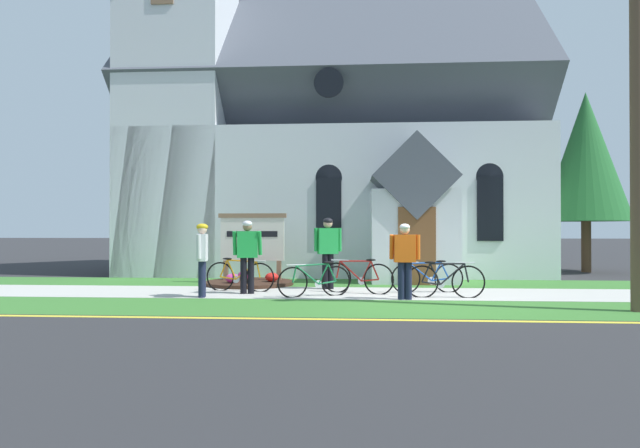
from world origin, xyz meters
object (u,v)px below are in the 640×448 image
(cyclist_in_white_jersey, at_px, (247,251))
(cyclist_in_orange_jersey, at_px, (328,247))
(bicycle_silver, at_px, (428,277))
(utility_pole, at_px, (631,42))
(bicycle_white, at_px, (445,281))
(cyclist_in_green_jersey, at_px, (202,254))
(church_sign, at_px, (252,239))
(bicycle_blue, at_px, (358,277))
(cyclist_in_blue_jersey, at_px, (405,256))
(roadside_conifer, at_px, (586,157))
(bicycle_green, at_px, (240,276))
(bicycle_red, at_px, (315,280))

(cyclist_in_white_jersey, height_order, cyclist_in_orange_jersey, cyclist_in_orange_jersey)
(bicycle_silver, distance_m, utility_pole, 6.28)
(bicycle_white, bearing_deg, cyclist_in_white_jersey, 174.81)
(bicycle_silver, bearing_deg, cyclist_in_green_jersey, -166.36)
(church_sign, distance_m, cyclist_in_orange_jersey, 2.56)
(church_sign, distance_m, bicycle_blue, 3.72)
(cyclist_in_blue_jersey, relative_size, utility_pole, 0.18)
(church_sign, height_order, roadside_conifer, roadside_conifer)
(utility_pole, height_order, roadside_conifer, utility_pole)
(bicycle_green, xyz_separation_m, bicycle_blue, (2.85, -0.23, 0.01))
(roadside_conifer, bearing_deg, bicycle_red, -140.26)
(church_sign, distance_m, bicycle_white, 5.66)
(bicycle_silver, height_order, cyclist_in_green_jersey, cyclist_in_green_jersey)
(bicycle_green, height_order, utility_pole, utility_pole)
(bicycle_red, height_order, roadside_conifer, roadside_conifer)
(bicycle_silver, bearing_deg, cyclist_in_white_jersey, -172.68)
(bicycle_blue, height_order, utility_pole, utility_pole)
(church_sign, xyz_separation_m, bicycle_green, (0.07, -1.93, -0.86))
(church_sign, xyz_separation_m, bicycle_white, (4.81, -2.85, -0.85))
(church_sign, distance_m, bicycle_red, 3.55)
(bicycle_silver, height_order, utility_pole, utility_pole)
(bicycle_green, distance_m, utility_pole, 9.46)
(bicycle_silver, distance_m, bicycle_white, 0.98)
(bicycle_red, relative_size, bicycle_white, 0.92)
(bicycle_green, xyz_separation_m, cyclist_in_orange_jersey, (2.10, 0.59, 0.69))
(bicycle_white, height_order, cyclist_in_white_jersey, cyclist_in_white_jersey)
(church_sign, height_order, bicycle_silver, church_sign)
(church_sign, relative_size, cyclist_in_blue_jersey, 1.20)
(cyclist_in_blue_jersey, bearing_deg, bicycle_red, 168.33)
(church_sign, height_order, bicycle_green, church_sign)
(church_sign, relative_size, utility_pole, 0.22)
(bicycle_blue, relative_size, utility_pole, 0.19)
(bicycle_red, distance_m, cyclist_in_blue_jersey, 2.08)
(church_sign, relative_size, bicycle_silver, 1.12)
(bicycle_blue, distance_m, roadside_conifer, 11.04)
(bicycle_white, bearing_deg, utility_pole, -29.03)
(bicycle_red, bearing_deg, cyclist_in_orange_jersey, 81.91)
(church_sign, xyz_separation_m, cyclist_in_orange_jersey, (2.17, -1.34, -0.17))
(cyclist_in_white_jersey, relative_size, cyclist_in_blue_jersey, 1.05)
(roadside_conifer, bearing_deg, cyclist_in_blue_jersey, -131.70)
(cyclist_in_white_jersey, xyz_separation_m, cyclist_in_orange_jersey, (1.81, 1.11, 0.06))
(utility_pole, bearing_deg, cyclist_in_blue_jersey, 161.49)
(cyclist_in_orange_jersey, relative_size, cyclist_in_blue_jersey, 1.10)
(bicycle_white, relative_size, cyclist_in_orange_jersey, 0.97)
(cyclist_in_green_jersey, relative_size, utility_pole, 0.18)
(bicycle_red, distance_m, roadside_conifer, 12.16)
(bicycle_green, xyz_separation_m, bicycle_silver, (4.50, 0.02, -0.01))
(bicycle_silver, bearing_deg, church_sign, 157.30)
(church_sign, height_order, cyclist_in_white_jersey, church_sign)
(cyclist_in_orange_jersey, bearing_deg, cyclist_in_green_jersey, -146.10)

